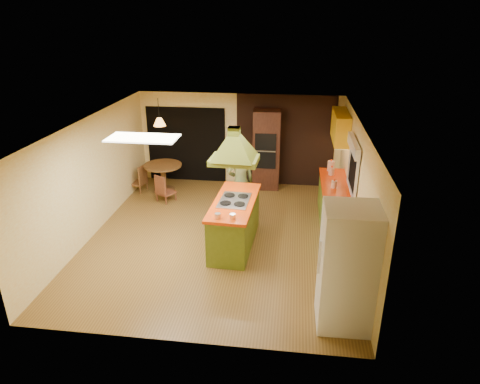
# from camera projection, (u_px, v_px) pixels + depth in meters

# --- Properties ---
(ground) EXTENTS (6.50, 6.50, 0.00)m
(ground) POSITION_uv_depth(u_px,v_px,m) (220.00, 236.00, 9.26)
(ground) COLOR brown
(ground) RESTS_ON ground
(room_walls) EXTENTS (5.50, 6.50, 6.50)m
(room_walls) POSITION_uv_depth(u_px,v_px,m) (219.00, 182.00, 8.77)
(room_walls) COLOR #FFF2B6
(room_walls) RESTS_ON ground
(ceiling_plane) EXTENTS (6.50, 6.50, 0.00)m
(ceiling_plane) POSITION_uv_depth(u_px,v_px,m) (218.00, 123.00, 8.29)
(ceiling_plane) COLOR silver
(ceiling_plane) RESTS_ON room_walls
(brick_panel) EXTENTS (2.64, 0.03, 2.50)m
(brick_panel) POSITION_uv_depth(u_px,v_px,m) (285.00, 141.00, 11.58)
(brick_panel) COLOR #381E14
(brick_panel) RESTS_ON ground
(nook_opening) EXTENTS (2.20, 0.03, 2.10)m
(nook_opening) POSITION_uv_depth(u_px,v_px,m) (187.00, 145.00, 11.98)
(nook_opening) COLOR black
(nook_opening) RESTS_ON ground
(right_counter) EXTENTS (0.62, 3.05, 0.92)m
(right_counter) POSITION_uv_depth(u_px,v_px,m) (335.00, 211.00, 9.34)
(right_counter) COLOR olive
(right_counter) RESTS_ON ground
(upper_cabinets) EXTENTS (0.34, 1.40, 0.70)m
(upper_cabinets) POSITION_uv_depth(u_px,v_px,m) (340.00, 127.00, 10.21)
(upper_cabinets) COLOR yellow
(upper_cabinets) RESTS_ON room_walls
(window_right) EXTENTS (0.12, 1.35, 1.06)m
(window_right) POSITION_uv_depth(u_px,v_px,m) (354.00, 157.00, 8.62)
(window_right) COLOR black
(window_right) RESTS_ON room_walls
(fluor_panel) EXTENTS (1.20, 0.60, 0.03)m
(fluor_panel) POSITION_uv_depth(u_px,v_px,m) (143.00, 138.00, 7.33)
(fluor_panel) COLOR white
(fluor_panel) RESTS_ON ceiling_plane
(kitchen_island) EXTENTS (0.91, 2.05, 1.01)m
(kitchen_island) POSITION_uv_depth(u_px,v_px,m) (235.00, 223.00, 8.73)
(kitchen_island) COLOR olive
(kitchen_island) RESTS_ON ground
(range_hood) EXTENTS (0.95, 0.70, 0.78)m
(range_hood) POSITION_uv_depth(u_px,v_px,m) (234.00, 140.00, 8.05)
(range_hood) COLOR #596519
(range_hood) RESTS_ON ceiling_plane
(man) EXTENTS (0.75, 0.64, 1.74)m
(man) POSITION_uv_depth(u_px,v_px,m) (240.00, 182.00, 9.84)
(man) COLOR #556033
(man) RESTS_ON ground
(refrigerator) EXTENTS (0.82, 0.78, 1.97)m
(refrigerator) POSITION_uv_depth(u_px,v_px,m) (348.00, 268.00, 6.32)
(refrigerator) COLOR white
(refrigerator) RESTS_ON ground
(wall_oven) EXTENTS (0.74, 0.64, 2.15)m
(wall_oven) POSITION_uv_depth(u_px,v_px,m) (266.00, 150.00, 11.45)
(wall_oven) COLOR #472317
(wall_oven) RESTS_ON ground
(dining_table) EXTENTS (1.00, 1.00, 0.75)m
(dining_table) POSITION_uv_depth(u_px,v_px,m) (163.00, 172.00, 11.41)
(dining_table) COLOR brown
(dining_table) RESTS_ON ground
(chair_left) EXTENTS (0.48, 0.48, 0.74)m
(chair_left) POSITION_uv_depth(u_px,v_px,m) (137.00, 178.00, 11.46)
(chair_left) COLOR brown
(chair_left) RESTS_ON ground
(chair_near) EXTENTS (0.54, 0.54, 0.72)m
(chair_near) POSITION_uv_depth(u_px,v_px,m) (166.00, 188.00, 10.85)
(chair_near) COLOR brown
(chair_near) RESTS_ON ground
(pendant_lamp) EXTENTS (0.37, 0.37, 0.20)m
(pendant_lamp) POSITION_uv_depth(u_px,v_px,m) (159.00, 122.00, 10.88)
(pendant_lamp) COLOR #FF9E3F
(pendant_lamp) RESTS_ON ceiling_plane
(canister_large) EXTENTS (0.22, 0.22, 0.25)m
(canister_large) POSITION_uv_depth(u_px,v_px,m) (331.00, 166.00, 10.33)
(canister_large) COLOR #F3DDC3
(canister_large) RESTS_ON right_counter
(canister_medium) EXTENTS (0.18, 0.18, 0.19)m
(canister_medium) POSITION_uv_depth(u_px,v_px,m) (332.00, 171.00, 10.09)
(canister_medium) COLOR beige
(canister_medium) RESTS_ON right_counter
(canister_small) EXTENTS (0.15, 0.15, 0.16)m
(canister_small) POSITION_uv_depth(u_px,v_px,m) (334.00, 184.00, 9.35)
(canister_small) COLOR beige
(canister_small) RESTS_ON right_counter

